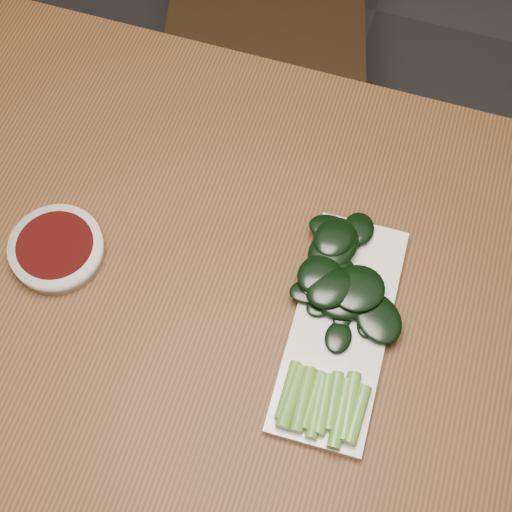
# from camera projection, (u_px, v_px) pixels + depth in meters

# --- Properties ---
(ground) EXTENTS (6.00, 6.00, 0.00)m
(ground) POSITION_uv_depth(u_px,v_px,m) (238.00, 425.00, 1.61)
(ground) COLOR #2C2929
(ground) RESTS_ON ground
(table) EXTENTS (1.40, 0.80, 0.75)m
(table) POSITION_uv_depth(u_px,v_px,m) (228.00, 313.00, 1.00)
(table) COLOR #4F2F16
(table) RESTS_ON ground
(sauce_bowl) EXTENTS (0.12, 0.12, 0.03)m
(sauce_bowl) POSITION_uv_depth(u_px,v_px,m) (57.00, 249.00, 0.95)
(sauce_bowl) COLOR silver
(sauce_bowl) RESTS_ON table
(serving_plate) EXTENTS (0.13, 0.32, 0.01)m
(serving_plate) POSITION_uv_depth(u_px,v_px,m) (340.00, 327.00, 0.91)
(serving_plate) COLOR silver
(serving_plate) RESTS_ON table
(gai_lan) EXTENTS (0.17, 0.32, 0.03)m
(gai_lan) POSITION_uv_depth(u_px,v_px,m) (337.00, 308.00, 0.90)
(gai_lan) COLOR #568B30
(gai_lan) RESTS_ON serving_plate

